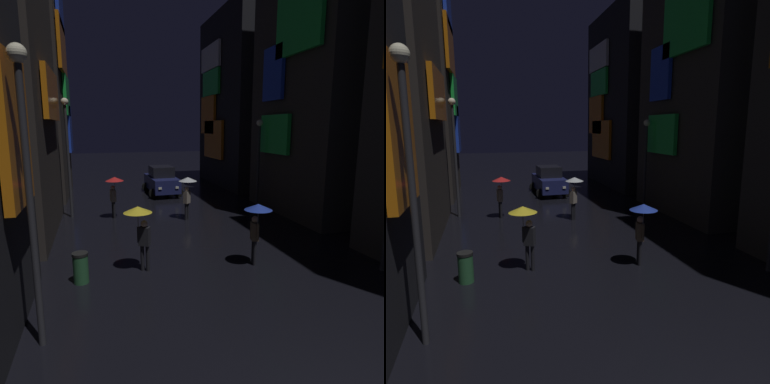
# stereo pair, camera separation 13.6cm
# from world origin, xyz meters

# --- Properties ---
(building_left_far) EXTENTS (4.25, 7.03, 14.62)m
(building_left_far) POSITION_xyz_m (-7.46, 21.52, 7.33)
(building_left_far) COLOR #2D2826
(building_left_far) RESTS_ON ground
(building_right_mid) EXTENTS (4.25, 7.20, 15.35)m
(building_right_mid) POSITION_xyz_m (7.47, 12.59, 7.69)
(building_right_mid) COLOR #33302D
(building_right_mid) RESTS_ON ground
(building_right_far) EXTENTS (4.25, 8.76, 12.98)m
(building_right_far) POSITION_xyz_m (7.47, 22.40, 6.49)
(building_right_far) COLOR black
(building_right_far) RESTS_ON ground
(pedestrian_far_right_red) EXTENTS (0.90, 0.90, 2.12)m
(pedestrian_far_right_red) POSITION_xyz_m (-2.88, 14.10, 1.67)
(pedestrian_far_right_red) COLOR black
(pedestrian_far_right_red) RESTS_ON ground
(pedestrian_midstreet_left_blue) EXTENTS (0.90, 0.90, 2.12)m
(pedestrian_midstreet_left_blue) POSITION_xyz_m (1.25, 6.69, 1.67)
(pedestrian_midstreet_left_blue) COLOR black
(pedestrian_midstreet_left_blue) RESTS_ON ground
(pedestrian_foreground_right_yellow) EXTENTS (0.90, 0.90, 2.12)m
(pedestrian_foreground_right_yellow) POSITION_xyz_m (-2.47, 7.33, 1.67)
(pedestrian_foreground_right_yellow) COLOR black
(pedestrian_foreground_right_yellow) RESTS_ON ground
(pedestrian_near_crossing_clear) EXTENTS (0.90, 0.90, 2.12)m
(pedestrian_near_crossing_clear) POSITION_xyz_m (0.59, 12.95, 1.67)
(pedestrian_near_crossing_clear) COLOR black
(pedestrian_near_crossing_clear) RESTS_ON ground
(car_distant) EXTENTS (2.34, 4.19, 1.92)m
(car_distant) POSITION_xyz_m (0.59, 19.77, 0.93)
(car_distant) COLOR navy
(car_distant) RESTS_ON ground
(streetlamp_right_far) EXTENTS (0.36, 0.36, 4.95)m
(streetlamp_right_far) POSITION_xyz_m (5.00, 14.15, 3.14)
(streetlamp_right_far) COLOR #2D2D33
(streetlamp_right_far) RESTS_ON ground
(streetlamp_left_far) EXTENTS (0.36, 0.36, 5.93)m
(streetlamp_left_far) POSITION_xyz_m (-5.00, 14.96, 3.67)
(streetlamp_left_far) COLOR #2D2D33
(streetlamp_left_far) RESTS_ON ground
(streetlamp_left_near) EXTENTS (0.36, 0.36, 6.04)m
(streetlamp_left_near) POSITION_xyz_m (-5.00, 4.08, 3.73)
(streetlamp_left_near) COLOR #2D2D33
(streetlamp_left_near) RESTS_ON ground
(trash_bin) EXTENTS (0.46, 0.46, 0.93)m
(trash_bin) POSITION_xyz_m (-4.30, 6.94, 0.47)
(trash_bin) COLOR #265933
(trash_bin) RESTS_ON ground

